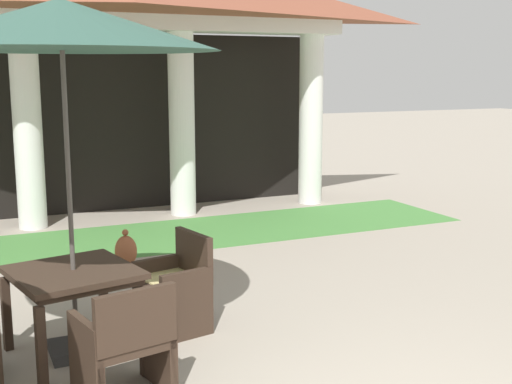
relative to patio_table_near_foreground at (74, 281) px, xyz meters
name	(u,v)px	position (x,y,z in m)	size (l,w,h in m)	color
background_pavilion	(102,4)	(1.43, 5.17, 2.73)	(8.47, 2.67, 4.41)	white
lawn_strip	(133,239)	(1.43, 3.72, -0.65)	(10.27, 1.96, 0.01)	#47843D
patio_table_near_foreground	(74,281)	(0.00, 0.00, 0.00)	(1.13, 1.13, 0.75)	#38281E
patio_umbrella_near_foreground	(61,27)	(0.00, 0.00, 2.07)	(2.51, 2.51, 3.00)	#2D2D2D
patio_chair_near_foreground_east	(176,286)	(0.95, 0.20, -0.24)	(0.64, 0.69, 0.90)	#38281E
patio_chair_near_foreground_south	(125,344)	(0.20, -0.95, -0.23)	(0.72, 0.63, 0.88)	#38281E
terracotta_urn	(126,251)	(1.01, 2.41, -0.45)	(0.27, 0.27, 0.47)	brown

